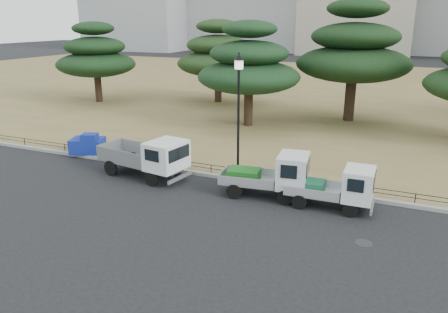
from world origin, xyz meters
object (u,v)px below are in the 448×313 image
at_px(truck_kei_rear, 336,187).
at_px(truck_large, 147,156).
at_px(street_lamp, 239,96).
at_px(truck_kei_front, 271,175).
at_px(tarp_pile, 88,145).

bearing_deg(truck_kei_rear, truck_large, 178.30).
distance_m(truck_kei_rear, street_lamp, 5.88).
height_order(truck_kei_front, street_lamp, street_lamp).
relative_size(truck_kei_front, street_lamp, 0.68).
bearing_deg(truck_kei_front, tarp_pile, 165.05).
height_order(truck_kei_front, truck_kei_rear, truck_kei_front).
xyz_separation_m(street_lamp, tarp_pile, (-8.88, 0.11, -3.30)).
xyz_separation_m(truck_kei_front, tarp_pile, (-10.97, 1.56, -0.35)).
distance_m(truck_large, tarp_pile, 5.19).
bearing_deg(street_lamp, truck_kei_rear, -18.20).
relative_size(truck_large, truck_kei_rear, 1.37).
xyz_separation_m(truck_kei_front, street_lamp, (-2.08, 1.45, 2.95)).
height_order(truck_large, truck_kei_front, truck_large).
distance_m(truck_kei_front, street_lamp, 3.89).
distance_m(truck_kei_rear, tarp_pile, 13.77).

